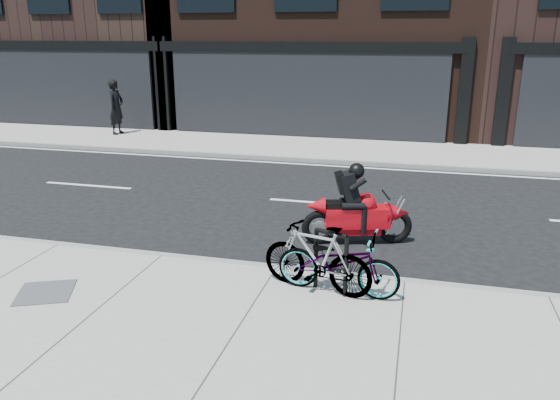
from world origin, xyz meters
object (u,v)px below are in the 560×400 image
(motorcycle, at_px, (362,211))
(bike_rack, at_px, (331,256))
(pedestrian, at_px, (116,107))
(utility_grate, at_px, (45,292))
(bicycle_front, at_px, (338,262))
(bicycle_rear, at_px, (317,258))

(motorcycle, bearing_deg, bike_rack, -110.96)
(bike_rack, distance_m, pedestrian, 14.58)
(motorcycle, relative_size, utility_grate, 2.65)
(bicycle_front, xyz_separation_m, bicycle_rear, (-0.31, 0.00, 0.04))
(bicycle_front, distance_m, pedestrian, 14.66)
(bike_rack, height_order, motorcycle, motorcycle)
(bike_rack, distance_m, utility_grate, 4.14)
(bike_rack, relative_size, pedestrian, 0.47)
(motorcycle, distance_m, pedestrian, 13.07)
(bicycle_front, bearing_deg, pedestrian, 48.25)
(pedestrian, distance_m, utility_grate, 13.28)
(bicycle_rear, height_order, utility_grate, bicycle_rear)
(pedestrian, xyz_separation_m, utility_grate, (5.77, -11.92, -0.98))
(bicycle_rear, bearing_deg, pedestrian, -124.53)
(bicycle_rear, xyz_separation_m, motorcycle, (0.39, 2.37, -0.02))
(motorcycle, bearing_deg, pedestrian, 123.16)
(bicycle_rear, height_order, motorcycle, motorcycle)
(bicycle_rear, distance_m, motorcycle, 2.40)
(bicycle_front, height_order, motorcycle, motorcycle)
(utility_grate, bearing_deg, bicycle_rear, 15.84)
(bicycle_front, xyz_separation_m, utility_grate, (-4.07, -1.07, -0.46))
(bicycle_rear, bearing_deg, utility_grate, -60.01)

